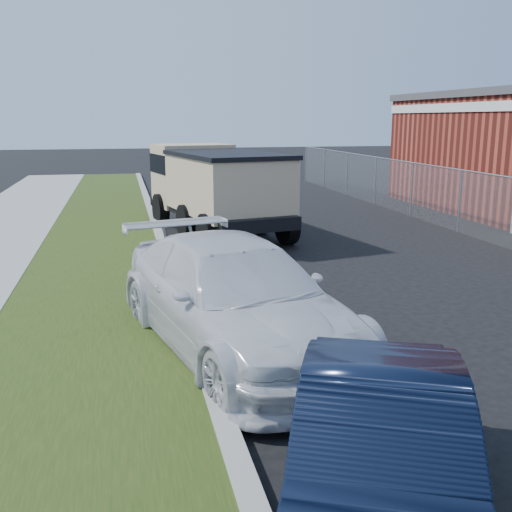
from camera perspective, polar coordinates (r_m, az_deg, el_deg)
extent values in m
plane|color=black|center=(9.76, 9.41, -6.62)|extent=(120.00, 120.00, 0.00)
cube|color=gray|center=(11.01, -7.27, -3.86)|extent=(0.25, 50.00, 0.15)
cube|color=#20360E|center=(10.99, -15.62, -4.33)|extent=(3.00, 50.00, 0.13)
plane|color=slate|center=(18.35, 18.87, 4.94)|extent=(0.00, 30.00, 30.00)
cylinder|color=gray|center=(18.25, 19.08, 7.73)|extent=(0.04, 30.00, 0.04)
cylinder|color=gray|center=(18.35, 18.87, 4.94)|extent=(0.06, 0.06, 1.80)
cylinder|color=gray|center=(20.94, 14.62, 6.13)|extent=(0.06, 0.06, 1.80)
cylinder|color=gray|center=(23.63, 11.31, 7.03)|extent=(0.06, 0.06, 1.80)
cylinder|color=gray|center=(26.39, 8.68, 7.73)|extent=(0.06, 0.06, 1.80)
cylinder|color=gray|center=(29.20, 6.54, 8.28)|extent=(0.06, 0.06, 1.80)
cylinder|color=gray|center=(32.04, 4.77, 8.73)|extent=(0.06, 0.06, 1.80)
cube|color=silver|center=(19.84, 21.68, 13.12)|extent=(0.06, 14.00, 0.30)
cylinder|color=#3F4247|center=(8.58, -6.29, -5.03)|extent=(0.08, 0.08, 0.96)
cube|color=gray|center=(8.40, -6.40, -0.85)|extent=(0.20, 0.16, 0.29)
ellipsoid|color=gray|center=(8.37, -6.42, 0.10)|extent=(0.21, 0.16, 0.11)
cube|color=black|center=(8.32, -6.48, -0.32)|extent=(0.11, 0.04, 0.08)
cube|color=#0D2394|center=(8.35, -6.45, -1.02)|extent=(0.10, 0.03, 0.07)
cylinder|color=silver|center=(8.37, -6.44, -1.72)|extent=(0.10, 0.03, 0.11)
cube|color=#3F4247|center=(8.34, -6.46, -0.82)|extent=(0.04, 0.02, 0.05)
imported|color=silver|center=(8.55, -2.03, -3.78)|extent=(3.39, 5.73, 1.56)
imported|color=black|center=(5.07, 11.82, -18.32)|extent=(2.73, 4.07, 1.27)
cube|color=black|center=(17.27, -3.66, 4.47)|extent=(3.32, 6.46, 0.34)
cube|color=tan|center=(19.25, -6.04, 7.68)|extent=(2.57, 2.15, 1.92)
cube|color=black|center=(19.22, -6.07, 8.82)|extent=(2.60, 2.18, 0.58)
cube|color=tan|center=(16.45, -2.74, 6.85)|extent=(3.08, 4.43, 1.54)
cube|color=black|center=(16.39, -2.77, 9.62)|extent=(3.19, 4.54, 0.12)
cube|color=black|center=(20.21, -6.81, 5.44)|extent=(2.29, 0.61, 0.29)
cylinder|color=black|center=(18.96, -9.06, 4.43)|extent=(0.50, 1.00, 0.96)
cylinder|color=black|center=(19.65, -2.81, 4.87)|extent=(0.50, 1.00, 0.96)
cylinder|color=black|center=(16.50, -6.66, 3.24)|extent=(0.50, 1.00, 0.96)
cylinder|color=black|center=(17.28, 0.36, 3.77)|extent=(0.50, 1.00, 0.96)
cylinder|color=black|center=(14.88, -4.62, 2.23)|extent=(0.50, 1.00, 0.96)
cylinder|color=black|center=(15.75, 2.99, 2.85)|extent=(0.50, 1.00, 0.96)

